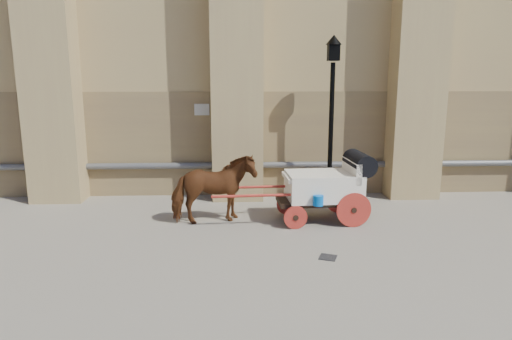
{
  "coord_description": "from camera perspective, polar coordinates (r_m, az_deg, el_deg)",
  "views": [
    {
      "loc": [
        -1.04,
        -9.06,
        3.44
      ],
      "look_at": [
        -0.58,
        1.4,
        1.27
      ],
      "focal_mm": 32.0,
      "sensor_mm": 36.0,
      "label": 1
    }
  ],
  "objects": [
    {
      "name": "ground",
      "position": [
        9.75,
        3.8,
        -8.98
      ],
      "size": [
        90.0,
        90.0,
        0.0
      ],
      "primitive_type": "plane",
      "color": "gray",
      "rests_on": "ground"
    },
    {
      "name": "horse",
      "position": [
        10.77,
        -5.35,
        -2.43
      ],
      "size": [
        2.1,
        1.34,
        1.64
      ],
      "primitive_type": "imported",
      "rotation": [
        0.0,
        0.0,
        1.83
      ],
      "color": "brown",
      "rests_on": "ground"
    },
    {
      "name": "carriage",
      "position": [
        11.03,
        9.06,
        -1.78
      ],
      "size": [
        3.84,
        1.41,
        1.66
      ],
      "rotation": [
        0.0,
        0.0,
        0.06
      ],
      "color": "black",
      "rests_on": "ground"
    },
    {
      "name": "street_lamp",
      "position": [
        12.48,
        9.4,
        6.77
      ],
      "size": [
        0.42,
        0.42,
        4.48
      ],
      "color": "black",
      "rests_on": "ground"
    },
    {
      "name": "drain_grate_near",
      "position": [
        9.05,
        8.97,
        -10.72
      ],
      "size": [
        0.42,
        0.42,
        0.01
      ],
      "primitive_type": "cube",
      "rotation": [
        0.0,
        0.0,
        -0.38
      ],
      "color": "black",
      "rests_on": "ground"
    }
  ]
}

